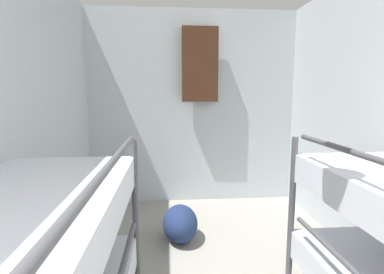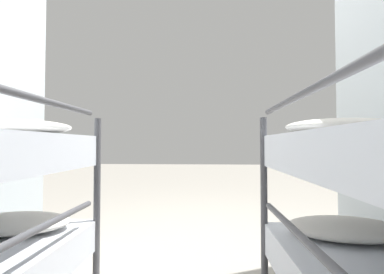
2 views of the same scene
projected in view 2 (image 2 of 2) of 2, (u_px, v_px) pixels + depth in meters
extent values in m
plane|color=gray|center=(186.00, 254.00, 2.23)|extent=(20.00, 20.00, 0.00)
cylinder|color=#4C4C51|center=(264.00, 205.00, 1.65)|extent=(0.04, 0.04, 1.13)
ellipsoid|color=silver|center=(345.00, 228.00, 1.41)|extent=(0.62, 0.40, 0.09)
ellipsoid|color=silver|center=(343.00, 126.00, 1.42)|extent=(0.62, 0.40, 0.09)
cylinder|color=#4C4C51|center=(339.00, 75.00, 0.72)|extent=(0.03, 1.64, 0.03)
cylinder|color=#4C4C51|center=(97.00, 203.00, 1.70)|extent=(0.04, 0.04, 1.13)
ellipsoid|color=silver|center=(16.00, 223.00, 1.50)|extent=(0.62, 0.40, 0.09)
ellipsoid|color=silver|center=(18.00, 128.00, 1.52)|extent=(0.62, 0.40, 0.09)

